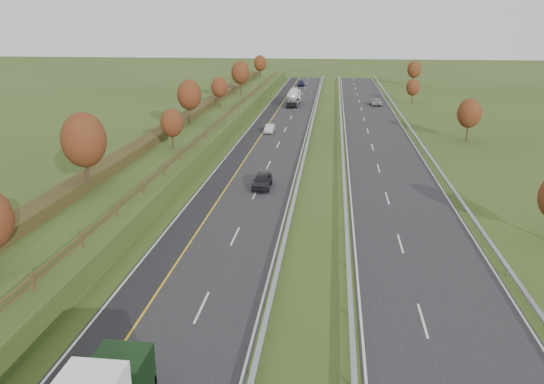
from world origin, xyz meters
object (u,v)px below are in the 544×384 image
Objects in this scene: car_dark_near at (262,181)px; car_small_far at (301,83)px; car_oncoming at (376,102)px; road_tanker at (293,97)px; car_silver_mid at (270,128)px.

car_dark_near is 98.89m from car_small_far.
car_dark_near is 0.94× the size of car_oncoming.
road_tanker is at bearing -94.59° from car_small_far.
road_tanker reaches higher than car_silver_mid.
road_tanker is 36.73m from car_small_far.
road_tanker is at bearing 91.42° from car_dark_near.
car_oncoming reaches higher than car_silver_mid.
car_silver_mid is 38.34m from car_oncoming.
road_tanker is 62.19m from car_dark_near.
car_oncoming is at bearing 59.74° from car_silver_mid.
car_silver_mid is at bearing 95.52° from car_dark_near.
car_dark_near is at bearing -84.02° from car_silver_mid.
car_dark_near is 65.95m from car_oncoming.
car_small_far is at bearing 90.92° from road_tanker.
road_tanker is 2.33× the size of car_dark_near.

